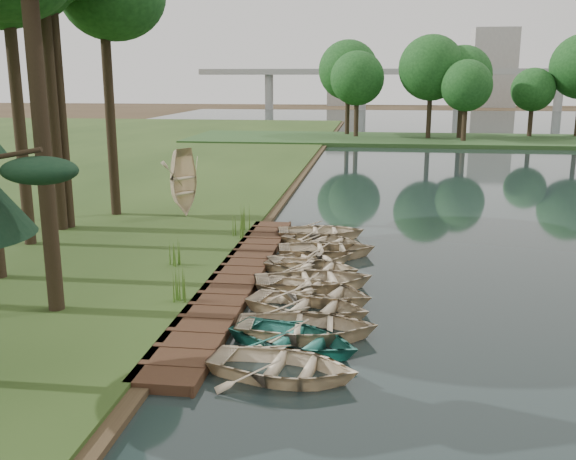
# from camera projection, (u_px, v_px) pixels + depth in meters

# --- Properties ---
(ground) EXTENTS (300.00, 300.00, 0.00)m
(ground) POSITION_uv_depth(u_px,v_px,m) (284.00, 284.00, 21.16)
(ground) COLOR #3D2F1D
(boardwalk) EXTENTS (1.60, 16.00, 0.30)m
(boardwalk) POSITION_uv_depth(u_px,v_px,m) (237.00, 278.00, 21.33)
(boardwalk) COLOR #382315
(boardwalk) RESTS_ON ground
(peninsula) EXTENTS (50.00, 14.00, 0.45)m
(peninsula) POSITION_uv_depth(u_px,v_px,m) (423.00, 140.00, 68.31)
(peninsula) COLOR #29481F
(peninsula) RESTS_ON ground
(far_trees) EXTENTS (45.60, 5.60, 8.80)m
(far_trees) POSITION_uv_depth(u_px,v_px,m) (394.00, 80.00, 67.31)
(far_trees) COLOR black
(far_trees) RESTS_ON peninsula
(bridge) EXTENTS (95.90, 4.00, 8.60)m
(bridge) POSITION_uv_depth(u_px,v_px,m) (422.00, 76.00, 133.69)
(bridge) COLOR #A5A5A0
(bridge) RESTS_ON ground
(building_a) EXTENTS (10.00, 8.00, 18.00)m
(building_a) POSITION_uv_depth(u_px,v_px,m) (493.00, 68.00, 150.27)
(building_a) COLOR #A5A5A0
(building_a) RESTS_ON ground
(building_b) EXTENTS (8.00, 8.00, 12.00)m
(building_b) POSITION_uv_depth(u_px,v_px,m) (344.00, 81.00, 160.28)
(building_b) COLOR #A5A5A0
(building_b) RESTS_ON ground
(rowboat_0) EXTENTS (3.78, 2.98, 0.71)m
(rowboat_0) POSITION_uv_depth(u_px,v_px,m) (283.00, 363.00, 14.37)
(rowboat_0) COLOR beige
(rowboat_0) RESTS_ON water
(rowboat_1) EXTENTS (4.11, 3.60, 0.71)m
(rowboat_1) POSITION_uv_depth(u_px,v_px,m) (295.00, 336.00, 15.89)
(rowboat_1) COLOR teal
(rowboat_1) RESTS_ON water
(rowboat_2) EXTENTS (3.82, 2.82, 0.77)m
(rowboat_2) POSITION_uv_depth(u_px,v_px,m) (307.00, 323.00, 16.61)
(rowboat_2) COLOR beige
(rowboat_2) RESTS_ON water
(rowboat_3) EXTENTS (4.19, 3.51, 0.75)m
(rowboat_3) POSITION_uv_depth(u_px,v_px,m) (308.00, 303.00, 18.16)
(rowboat_3) COLOR beige
(rowboat_3) RESTS_ON water
(rowboat_4) EXTENTS (4.35, 3.75, 0.76)m
(rowboat_4) POSITION_uv_depth(u_px,v_px,m) (315.00, 288.00, 19.38)
(rowboat_4) COLOR beige
(rowboat_4) RESTS_ON water
(rowboat_5) EXTENTS (4.34, 3.54, 0.79)m
(rowboat_5) POSITION_uv_depth(u_px,v_px,m) (314.00, 278.00, 20.39)
(rowboat_5) COLOR beige
(rowboat_5) RESTS_ON water
(rowboat_6) EXTENTS (3.80, 3.12, 0.69)m
(rowboat_6) POSITION_uv_depth(u_px,v_px,m) (312.00, 264.00, 22.01)
(rowboat_6) COLOR beige
(rowboat_6) RESTS_ON water
(rowboat_7) EXTENTS (3.86, 3.40, 0.66)m
(rowboat_7) POSITION_uv_depth(u_px,v_px,m) (312.00, 256.00, 23.08)
(rowboat_7) COLOR beige
(rowboat_7) RESTS_ON water
(rowboat_8) EXTENTS (4.08, 3.21, 0.76)m
(rowboat_8) POSITION_uv_depth(u_px,v_px,m) (327.00, 247.00, 24.17)
(rowboat_8) COLOR beige
(rowboat_8) RESTS_ON water
(rowboat_9) EXTENTS (4.06, 3.51, 0.70)m
(rowboat_9) POSITION_uv_depth(u_px,v_px,m) (323.00, 239.00, 25.50)
(rowboat_9) COLOR beige
(rowboat_9) RESTS_ON water
(rowboat_10) EXTENTS (4.03, 3.17, 0.76)m
(rowboat_10) POSITION_uv_depth(u_px,v_px,m) (321.00, 230.00, 26.90)
(rowboat_10) COLOR beige
(rowboat_10) RESTS_ON water
(stored_rowboat) EXTENTS (3.92, 3.60, 0.66)m
(stored_rowboat) POSITION_uv_depth(u_px,v_px,m) (185.00, 209.00, 30.05)
(stored_rowboat) COLOR beige
(stored_rowboat) RESTS_ON bank
(reeds_0) EXTENTS (0.60, 0.60, 0.94)m
(reeds_0) POSITION_uv_depth(u_px,v_px,m) (182.00, 286.00, 18.56)
(reeds_0) COLOR #3F661E
(reeds_0) RESTS_ON bank
(reeds_1) EXTENTS (0.60, 0.60, 0.92)m
(reeds_1) POSITION_uv_depth(u_px,v_px,m) (175.00, 253.00, 22.10)
(reeds_1) COLOR #3F661E
(reeds_1) RESTS_ON bank
(reeds_2) EXTENTS (0.60, 0.60, 1.09)m
(reeds_2) POSITION_uv_depth(u_px,v_px,m) (244.00, 217.00, 27.36)
(reeds_2) COLOR #3F661E
(reeds_2) RESTS_ON bank
(reeds_3) EXTENTS (0.60, 0.60, 0.91)m
(reeds_3) POSITION_uv_depth(u_px,v_px,m) (238.00, 226.00, 26.16)
(reeds_3) COLOR #3F661E
(reeds_3) RESTS_ON bank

